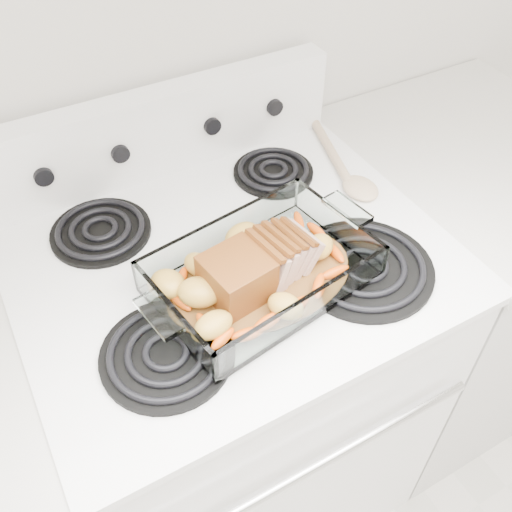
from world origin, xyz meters
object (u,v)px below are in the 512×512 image
counter_right (443,286)px  pork_roast (251,268)px  baking_dish (262,275)px  electric_range (235,383)px

counter_right → pork_roast: 0.86m
counter_right → baking_dish: bearing=-170.9°
counter_right → baking_dish: baking_dish is taller
electric_range → counter_right: electric_range is taller
counter_right → baking_dish: size_ratio=2.59×
pork_roast → electric_range: bearing=64.1°
baking_dish → pork_roast: bearing=171.3°
electric_range → counter_right: size_ratio=1.20×
electric_range → baking_dish: electric_range is taller
electric_range → counter_right: 0.67m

